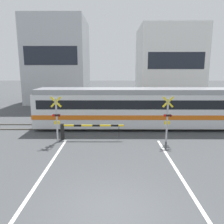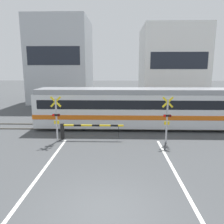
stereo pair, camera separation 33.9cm
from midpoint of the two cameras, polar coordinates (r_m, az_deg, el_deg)
name	(u,v)px [view 2 (the right image)]	position (r m, az deg, el deg)	size (l,w,h in m)	color
ground_plane	(104,213)	(7.53, -0.58, -24.92)	(160.00, 160.00, 0.00)	#444749
rail_track_near	(112,129)	(16.22, 0.73, -4.56)	(50.00, 0.10, 0.08)	#5B564C
rail_track_far	(113,125)	(17.61, 0.80, -3.30)	(50.00, 0.10, 0.08)	#5B564C
road_stripe_left	(31,186)	(9.34, -19.29, -17.81)	(0.14, 11.04, 0.01)	white
road_stripe_right	(184,188)	(9.19, 19.33, -18.33)	(0.14, 11.04, 0.01)	white
commuter_train	(161,107)	(16.92, 13.28, 1.26)	(18.76, 2.74, 3.01)	silver
crossing_barrier_near	(79,128)	(14.11, -7.85, -4.21)	(4.03, 0.20, 1.01)	black
crossing_barrier_far	(136,111)	(19.81, 6.89, 0.27)	(4.03, 0.20, 1.01)	black
crossing_signal_left	(56,117)	(13.72, -13.64, -1.26)	(0.68, 0.15, 2.83)	#B2B2B7
crossing_signal_right	(167,118)	(13.60, 14.87, -1.43)	(0.68, 0.15, 2.83)	#B2B2B7
pedestrian	(103,102)	(23.14, -1.90, 2.68)	(0.38, 0.23, 1.77)	#23232D
building_left_of_street	(62,62)	(31.16, -12.63, 12.74)	(7.52, 7.86, 10.88)	#B2B7BC
building_right_of_street	(171,65)	(31.08, 15.45, 11.66)	(7.95, 7.86, 9.84)	white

